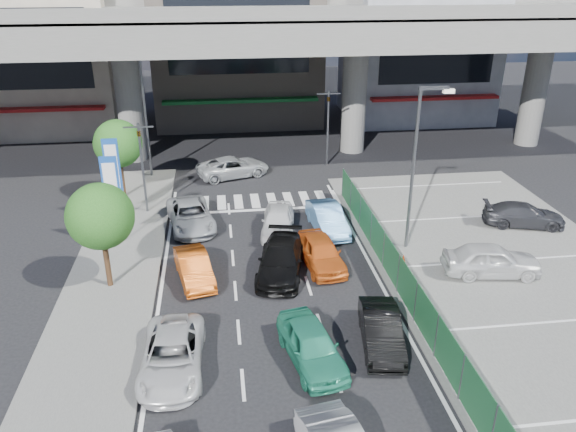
{
  "coord_description": "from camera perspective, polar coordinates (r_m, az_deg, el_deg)",
  "views": [
    {
      "loc": [
        -1.99,
        -17.93,
        12.9
      ],
      "look_at": [
        1.19,
        6.83,
        1.69
      ],
      "focal_mm": 35.0,
      "sensor_mm": 36.0,
      "label": 1
    }
  ],
  "objects": [
    {
      "name": "expressway",
      "position": [
        40.19,
        -4.67,
        18.21
      ],
      "size": [
        64.0,
        14.0,
        10.75
      ],
      "color": "#63635E",
      "rests_on": "ground"
    },
    {
      "name": "traffic_light_right",
      "position": [
        38.73,
        4.11,
        10.75
      ],
      "size": [
        1.6,
        1.24,
        5.2
      ],
      "color": "#595B60",
      "rests_on": "ground"
    },
    {
      "name": "signboard_near",
      "position": [
        28.21,
        -17.49,
        2.63
      ],
      "size": [
        0.8,
        0.14,
        4.7
      ],
      "color": "#595B60",
      "rests_on": "ground"
    },
    {
      "name": "ground",
      "position": [
        22.17,
        -0.82,
        -11.38
      ],
      "size": [
        120.0,
        120.0,
        0.0
      ],
      "primitive_type": "plane",
      "color": "black",
      "rests_on": "ground"
    },
    {
      "name": "building_center",
      "position": [
        51.22,
        -5.3,
        18.04
      ],
      "size": [
        14.0,
        10.9,
        15.0
      ],
      "color": "gray",
      "rests_on": "ground"
    },
    {
      "name": "parked_sedan_white",
      "position": [
        26.84,
        19.98,
        -4.2
      ],
      "size": [
        4.51,
        2.3,
        1.47
      ],
      "primitive_type": "imported",
      "rotation": [
        0.0,
        0.0,
        1.44
      ],
      "color": "silver",
      "rests_on": "parking_lot"
    },
    {
      "name": "street_lamp_right",
      "position": [
        26.88,
        13.07,
        5.95
      ],
      "size": [
        1.65,
        0.22,
        8.0
      ],
      "color": "#595B60",
      "rests_on": "ground"
    },
    {
      "name": "kei_truck_front_right",
      "position": [
        29.56,
        4.01,
        -0.26
      ],
      "size": [
        1.76,
        4.28,
        1.38
      ],
      "primitive_type": "imported",
      "rotation": [
        0.0,
        0.0,
        0.07
      ],
      "color": "#63A2E0",
      "rests_on": "ground"
    },
    {
      "name": "sedan_white_front_mid",
      "position": [
        29.29,
        -1.03,
        -0.45
      ],
      "size": [
        2.26,
        4.26,
        1.38
      ],
      "primitive_type": "imported",
      "rotation": [
        0.0,
        0.0,
        -0.16
      ],
      "color": "silver",
      "rests_on": "ground"
    },
    {
      "name": "taxi_orange_left",
      "position": [
        25.3,
        -9.53,
        -5.21
      ],
      "size": [
        2.06,
        3.94,
        1.24
      ],
      "primitive_type": "imported",
      "rotation": [
        0.0,
        0.0,
        0.21
      ],
      "color": "#BA4C11",
      "rests_on": "ground"
    },
    {
      "name": "crossing_wagon_silver",
      "position": [
        37.43,
        -5.59,
        4.98
      ],
      "size": [
        5.17,
        3.53,
        1.32
      ],
      "primitive_type": "imported",
      "rotation": [
        0.0,
        0.0,
        1.88
      ],
      "color": "#A7ABAE",
      "rests_on": "ground"
    },
    {
      "name": "sedan_white_mid_left",
      "position": [
        20.25,
        -11.69,
        -13.69
      ],
      "size": [
        2.21,
        4.58,
        1.26
      ],
      "primitive_type": "imported",
      "rotation": [
        0.0,
        0.0,
        -0.03
      ],
      "color": "silver",
      "rests_on": "ground"
    },
    {
      "name": "hatch_black_mid_right",
      "position": [
        21.25,
        9.46,
        -11.41
      ],
      "size": [
        1.92,
        4.06,
        1.29
      ],
      "primitive_type": "imported",
      "rotation": [
        0.0,
        0.0,
        -0.15
      ],
      "color": "black",
      "rests_on": "ground"
    },
    {
      "name": "fence_run",
      "position": [
        23.56,
        11.89,
        -7.0
      ],
      "size": [
        0.16,
        22.0,
        1.8
      ],
      "primitive_type": null,
      "color": "#1D552F",
      "rests_on": "ground"
    },
    {
      "name": "taxi_teal_mid",
      "position": [
        20.23,
        2.4,
        -12.96
      ],
      "size": [
        2.37,
        4.29,
        1.38
      ],
      "primitive_type": "imported",
      "rotation": [
        0.0,
        0.0,
        0.19
      ],
      "color": "#2A9372",
      "rests_on": "ground"
    },
    {
      "name": "parked_sedan_dgrey",
      "position": [
        32.55,
        22.86,
        0.12
      ],
      "size": [
        4.51,
        2.74,
        1.22
      ],
      "primitive_type": "imported",
      "rotation": [
        0.0,
        0.0,
        1.31
      ],
      "color": "#303135",
      "rests_on": "parking_lot"
    },
    {
      "name": "sidewalk_left",
      "position": [
        25.9,
        -17.57,
        -6.79
      ],
      "size": [
        4.0,
        30.0,
        0.12
      ],
      "primitive_type": "cube",
      "color": "#575755",
      "rests_on": "ground"
    },
    {
      "name": "parking_lot",
      "position": [
        27.04,
        22.64,
        -6.29
      ],
      "size": [
        12.0,
        28.0,
        0.06
      ],
      "primitive_type": "cube",
      "color": "#575755",
      "rests_on": "ground"
    },
    {
      "name": "street_lamp_left",
      "position": [
        37.09,
        -14.1,
        10.82
      ],
      "size": [
        1.65,
        0.22,
        8.0
      ],
      "color": "#595B60",
      "rests_on": "ground"
    },
    {
      "name": "building_west",
      "position": [
        52.22,
        -23.69,
        15.22
      ],
      "size": [
        12.0,
        10.9,
        13.0
      ],
      "color": "gray",
      "rests_on": "ground"
    },
    {
      "name": "tree_near",
      "position": [
        24.42,
        -18.53,
        -0.06
      ],
      "size": [
        2.8,
        2.8,
        4.8
      ],
      "color": "#382314",
      "rests_on": "ground"
    },
    {
      "name": "wagon_silver_front_left",
      "position": [
        30.37,
        -9.87,
        0.05
      ],
      "size": [
        2.99,
        5.07,
        1.32
      ],
      "primitive_type": "imported",
      "rotation": [
        0.0,
        0.0,
        0.18
      ],
      "color": "#A7AAAE",
      "rests_on": "ground"
    },
    {
      "name": "sedan_black_mid",
      "position": [
        25.46,
        -0.74,
        -4.46
      ],
      "size": [
        2.9,
        5.06,
        1.38
      ],
      "primitive_type": "imported",
      "rotation": [
        0.0,
        0.0,
        -0.21
      ],
      "color": "black",
      "rests_on": "ground"
    },
    {
      "name": "building_east",
      "position": [
        53.48,
        12.93,
        16.19
      ],
      "size": [
        12.0,
        10.9,
        12.0
      ],
      "color": "gray",
      "rests_on": "ground"
    },
    {
      "name": "taxi_orange_right",
      "position": [
        26.13,
        3.36,
        -3.7
      ],
      "size": [
        2.08,
        4.21,
        1.38
      ],
      "primitive_type": "imported",
      "rotation": [
        0.0,
        0.0,
        0.11
      ],
      "color": "#D45F1C",
      "rests_on": "ground"
    },
    {
      "name": "signboard_far",
      "position": [
        31.06,
        -17.38,
        4.6
      ],
      "size": [
        0.8,
        0.14,
        4.7
      ],
      "color": "#595B60",
      "rests_on": "ground"
    },
    {
      "name": "traffic_cone",
      "position": [
        26.48,
        11.62,
        -4.5
      ],
      "size": [
        0.4,
        0.4,
        0.69
      ],
      "primitive_type": "cone",
      "rotation": [
        0.0,
        0.0,
        -0.14
      ],
      "color": "red",
      "rests_on": "parking_lot"
    },
    {
      "name": "traffic_light_left",
      "position": [
        31.52,
        -14.78,
        6.87
      ],
      "size": [
        1.6,
        1.24,
        5.2
      ],
      "color": "#595B60",
      "rests_on": "ground"
    },
    {
      "name": "tree_far",
      "position": [
        34.29,
        -16.89,
        7.04
      ],
      "size": [
        2.8,
        2.8,
        4.8
      ],
      "color": "#382314",
      "rests_on": "ground"
    }
  ]
}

